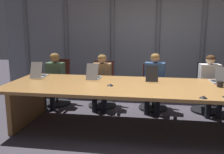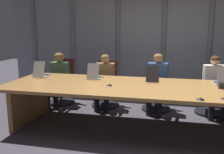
{
  "view_description": "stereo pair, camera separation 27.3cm",
  "coord_description": "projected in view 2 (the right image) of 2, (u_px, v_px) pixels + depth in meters",
  "views": [
    {
      "loc": [
        -0.05,
        -4.08,
        1.71
      ],
      "look_at": [
        -0.72,
        0.13,
        0.86
      ],
      "focal_mm": 40.54,
      "sensor_mm": 36.0,
      "label": 1
    },
    {
      "loc": [
        0.22,
        -4.03,
        1.71
      ],
      "look_at": [
        -0.72,
        0.13,
        0.86
      ],
      "focal_mm": 40.54,
      "sensor_mm": 36.0,
      "label": 2
    }
  ],
  "objects": [
    {
      "name": "laptop_left_end",
      "position": [
        42.0,
        73.0,
        4.9
      ],
      "size": [
        0.25,
        0.48,
        0.31
      ],
      "rotation": [
        0.0,
        0.0,
        1.65
      ],
      "color": "#BCBCC1",
      "rests_on": "conference_table"
    },
    {
      "name": "person_left_end",
      "position": [
        58.0,
        75.0,
        5.53
      ],
      "size": [
        0.42,
        0.57,
        1.15
      ],
      "rotation": [
        0.0,
        0.0,
        -1.66
      ],
      "color": "#4C6B4C",
      "rests_on": "ground_plane"
    },
    {
      "name": "office_chair_center",
      "position": [
        156.0,
        93.0,
        5.28
      ],
      "size": [
        0.6,
        0.6,
        0.93
      ],
      "rotation": [
        0.0,
        0.0,
        -1.49
      ],
      "color": "#511E19",
      "rests_on": "ground_plane"
    },
    {
      "name": "laptop_left_mid",
      "position": [
        95.0,
        76.0,
        4.68
      ],
      "size": [
        0.21,
        0.42,
        0.3
      ],
      "rotation": [
        0.0,
        0.0,
        1.57
      ],
      "color": "#A8ADB7",
      "rests_on": "conference_table"
    },
    {
      "name": "conference_mic_left_side",
      "position": [
        201.0,
        99.0,
        3.34
      ],
      "size": [
        0.11,
        0.11,
        0.03
      ],
      "primitive_type": "cone",
      "color": "black",
      "rests_on": "conference_table"
    },
    {
      "name": "person_right_mid",
      "position": [
        215.0,
        82.0,
        4.83
      ],
      "size": [
        0.44,
        0.57,
        1.16
      ],
      "rotation": [
        0.0,
        0.0,
        -1.47
      ],
      "color": "silver",
      "rests_on": "ground_plane"
    },
    {
      "name": "conference_mic_middle",
      "position": [
        109.0,
        85.0,
        4.13
      ],
      "size": [
        0.11,
        0.11,
        0.03
      ],
      "primitive_type": "cone",
      "color": "black",
      "rests_on": "conference_table"
    },
    {
      "name": "office_chair_right_mid",
      "position": [
        211.0,
        95.0,
        5.05
      ],
      "size": [
        0.6,
        0.61,
        0.98
      ],
      "rotation": [
        0.0,
        0.0,
        -1.73
      ],
      "color": "black",
      "rests_on": "ground_plane"
    },
    {
      "name": "person_left_mid",
      "position": [
        104.0,
        78.0,
        5.3
      ],
      "size": [
        0.41,
        0.56,
        1.13
      ],
      "rotation": [
        0.0,
        0.0,
        -1.53
      ],
      "color": "olive",
      "rests_on": "ground_plane"
    },
    {
      "name": "ground_plane",
      "position": [
        152.0,
        130.0,
        4.24
      ],
      "size": [
        15.99,
        15.99,
        0.0
      ],
      "primitive_type": "plane",
      "color": "#47424C"
    },
    {
      "name": "laptop_center",
      "position": [
        153.0,
        78.0,
        4.45
      ],
      "size": [
        0.22,
        0.37,
        0.29
      ],
      "rotation": [
        0.0,
        0.0,
        1.58
      ],
      "color": "#2D2D33",
      "rests_on": "conference_table"
    },
    {
      "name": "conference_table",
      "position": [
        153.0,
        94.0,
        4.11
      ],
      "size": [
        4.97,
        1.47,
        0.76
      ],
      "color": "#B77F42",
      "rests_on": "ground_plane"
    },
    {
      "name": "laptop_right_mid",
      "position": [
        222.0,
        81.0,
        4.2
      ],
      "size": [
        0.26,
        0.44,
        0.3
      ],
      "rotation": [
        0.0,
        0.0,
        1.64
      ],
      "color": "#A8ADB7",
      "rests_on": "conference_table"
    },
    {
      "name": "office_chair_left_mid",
      "position": [
        106.0,
        89.0,
        5.52
      ],
      "size": [
        0.6,
        0.6,
        0.97
      ],
      "rotation": [
        0.0,
        0.0,
        -1.55
      ],
      "color": "#511E19",
      "rests_on": "ground_plane"
    },
    {
      "name": "office_chair_left_end",
      "position": [
        62.0,
        86.0,
        5.74
      ],
      "size": [
        0.6,
        0.6,
        0.99
      ],
      "rotation": [
        0.0,
        0.0,
        -1.69
      ],
      "color": "#511E19",
      "rests_on": "ground_plane"
    },
    {
      "name": "curtain_backdrop",
      "position": [
        161.0,
        32.0,
        6.24
      ],
      "size": [
        8.0,
        0.17,
        3.13
      ],
      "color": "gray",
      "rests_on": "ground_plane"
    },
    {
      "name": "coffee_mug_near",
      "position": [
        222.0,
        86.0,
        3.94
      ],
      "size": [
        0.14,
        0.09,
        0.1
      ],
      "color": "black",
      "rests_on": "conference_table"
    },
    {
      "name": "person_center",
      "position": [
        157.0,
        79.0,
        5.07
      ],
      "size": [
        0.45,
        0.57,
        1.18
      ],
      "rotation": [
        0.0,
        0.0,
        -1.67
      ],
      "color": "#335184",
      "rests_on": "ground_plane"
    }
  ]
}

